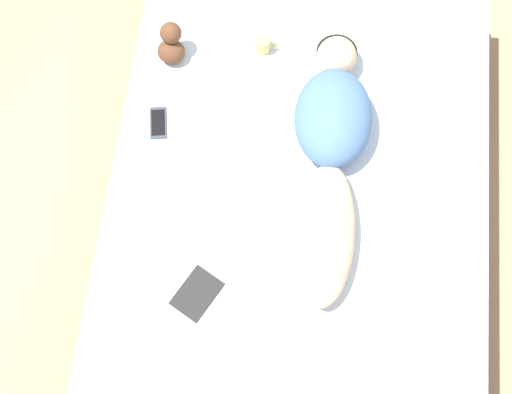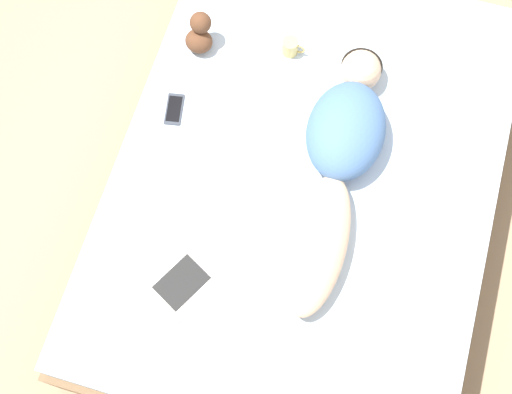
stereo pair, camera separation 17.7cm
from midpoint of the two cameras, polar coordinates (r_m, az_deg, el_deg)
ground_plane at (r=3.65m, az=1.69°, el=-1.05°), size 12.00×12.00×0.00m
bed at (r=3.39m, az=1.82°, el=0.43°), size 1.71×2.29×0.54m
person at (r=3.08m, az=4.39°, el=3.83°), size 0.35×1.27×0.23m
open_magazine at (r=3.01m, az=-8.09°, el=-6.66°), size 0.54×0.47×0.01m
coffee_mug at (r=3.38m, az=-0.96°, el=12.05°), size 0.11×0.07×0.09m
cell_phone at (r=3.26m, az=-9.37°, el=5.75°), size 0.10×0.17×0.01m
plush_toy at (r=3.36m, az=-8.35°, el=11.87°), size 0.13×0.15×0.19m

